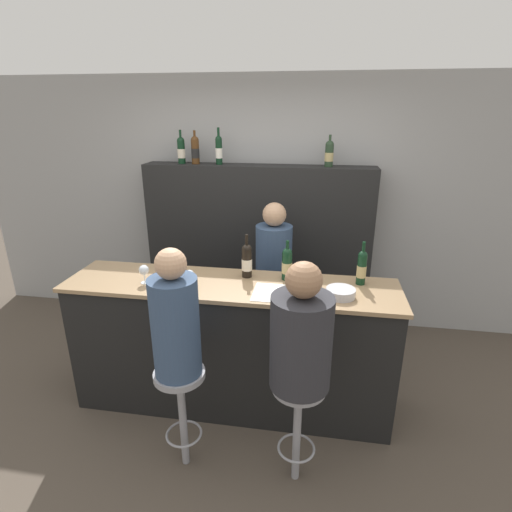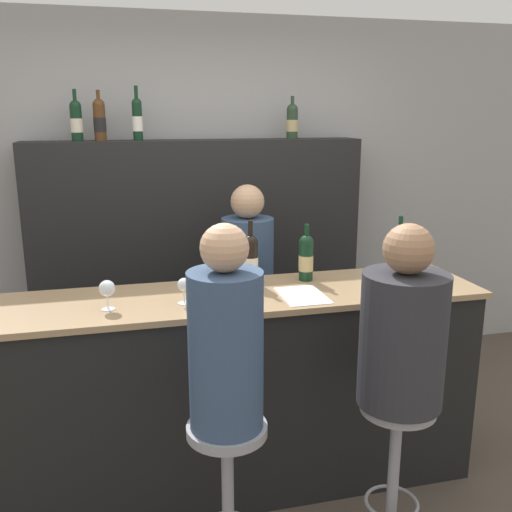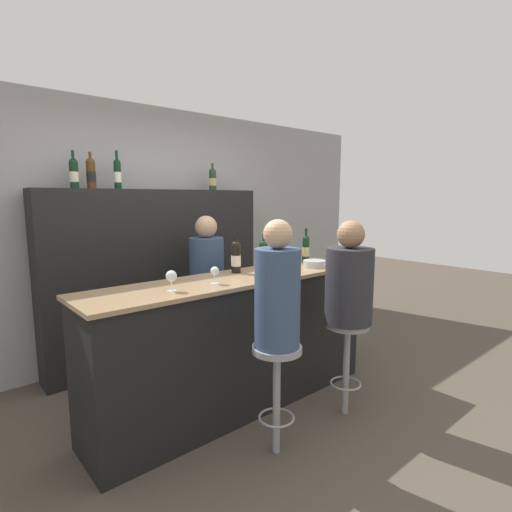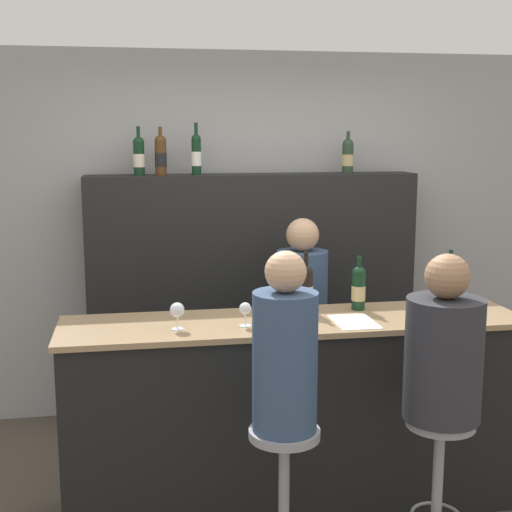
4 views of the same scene
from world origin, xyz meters
name	(u,v)px [view 1 (image 1 of 4)]	position (x,y,z in m)	size (l,w,h in m)	color
ground_plane	(225,425)	(0.00, 0.00, 0.00)	(16.00, 16.00, 0.00)	#4C4238
wall_back	(261,205)	(0.00, 1.80, 1.30)	(6.40, 0.05, 2.60)	#9E9E9E
bar_counter	(232,346)	(0.00, 0.27, 0.53)	(2.46, 0.58, 1.06)	black
back_bar_cabinet	(258,249)	(0.00, 1.58, 0.87)	(2.30, 0.28, 1.75)	black
wine_bottle_counter_0	(247,260)	(0.10, 0.42, 1.19)	(0.08, 0.08, 0.34)	black
wine_bottle_counter_1	(287,264)	(0.40, 0.42, 1.19)	(0.08, 0.08, 0.30)	black
wine_bottle_counter_2	(362,267)	(0.94, 0.42, 1.19)	(0.07, 0.07, 0.32)	black
wine_bottle_backbar_0	(181,150)	(-0.77, 1.58, 1.88)	(0.08, 0.08, 0.33)	black
wine_bottle_backbar_1	(195,150)	(-0.63, 1.58, 1.88)	(0.08, 0.08, 0.32)	#4C2D14
wine_bottle_backbar_2	(219,150)	(-0.39, 1.58, 1.89)	(0.07, 0.07, 0.35)	black
wine_bottle_backbar_3	(329,153)	(0.68, 1.58, 1.87)	(0.08, 0.08, 0.29)	#233823
wine_glass_0	(144,271)	(-0.62, 0.19, 1.16)	(0.07, 0.07, 0.14)	silver
wine_glass_1	(190,275)	(-0.28, 0.19, 1.15)	(0.06, 0.06, 0.12)	silver
metal_bowl	(341,293)	(0.79, 0.18, 1.09)	(0.20, 0.20, 0.06)	#B7B7BC
tasting_menu	(268,292)	(0.30, 0.16, 1.06)	(0.21, 0.30, 0.00)	white
bar_stool_left	(181,395)	(-0.19, -0.37, 0.56)	(0.32, 0.32, 0.73)	gray
guest_seated_left	(175,321)	(-0.19, -0.37, 1.09)	(0.29, 0.29, 0.81)	#334766
bar_stool_right	(298,408)	(0.55, -0.37, 0.56)	(0.32, 0.32, 0.73)	gray
guest_seated_right	(301,336)	(0.55, -0.37, 1.06)	(0.36, 0.36, 0.77)	#28282D
bartender	(273,288)	(0.23, 1.05, 0.69)	(0.33, 0.33, 1.50)	#334766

